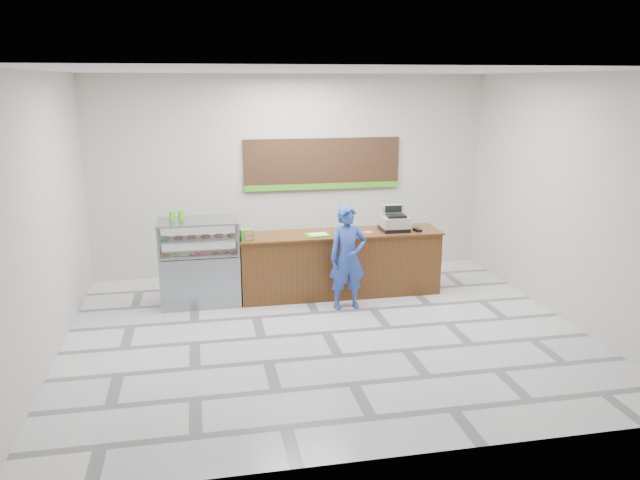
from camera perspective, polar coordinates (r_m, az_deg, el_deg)
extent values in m
plane|color=silver|center=(8.71, 0.57, -8.47)|extent=(7.00, 7.00, 0.00)
plane|color=beige|center=(11.10, -2.61, 5.91)|extent=(7.00, 0.00, 7.00)
plane|color=silver|center=(8.03, 0.63, 15.23)|extent=(7.00, 7.00, 0.00)
cube|color=brown|center=(10.08, 1.83, -2.24)|extent=(3.20, 0.70, 1.00)
cube|color=brown|center=(9.94, 1.85, 0.60)|extent=(3.26, 0.76, 0.03)
cube|color=gray|center=(9.86, -10.87, -3.48)|extent=(1.20, 0.70, 0.80)
cube|color=white|center=(9.69, -11.04, 0.18)|extent=(1.20, 0.70, 0.50)
cube|color=gray|center=(9.63, -11.12, 1.71)|extent=(1.22, 0.72, 0.03)
cube|color=silver|center=(9.75, -10.98, -1.13)|extent=(1.14, 0.64, 0.02)
cube|color=silver|center=(9.69, -11.05, 0.24)|extent=(1.14, 0.64, 0.02)
torus|color=#B35F2C|center=(9.65, -13.95, -1.23)|extent=(0.15, 0.15, 0.05)
torus|color=#9AE07A|center=(9.65, -13.10, -1.19)|extent=(0.15, 0.15, 0.05)
torus|color=#9AE07A|center=(9.64, -12.26, -1.15)|extent=(0.15, 0.15, 0.05)
torus|color=#F7597D|center=(9.64, -11.41, -1.11)|extent=(0.15, 0.15, 0.05)
torus|color=#F7597D|center=(9.64, -10.56, -1.07)|extent=(0.15, 0.15, 0.05)
torus|color=#B35F2C|center=(9.64, -9.71, -1.03)|extent=(0.15, 0.15, 0.05)
torus|color=#F7597D|center=(9.65, -8.86, -0.99)|extent=(0.15, 0.15, 0.05)
torus|color=#B35F2C|center=(9.65, -8.02, -0.94)|extent=(0.15, 0.15, 0.05)
torus|color=#9AE07A|center=(9.74, -14.00, 0.36)|extent=(0.15, 0.15, 0.05)
torus|color=#F7597D|center=(9.73, -12.82, 0.42)|extent=(0.15, 0.15, 0.05)
torus|color=#F7597D|center=(9.73, -11.65, 0.47)|extent=(0.15, 0.15, 0.05)
torus|color=#B35F2C|center=(9.73, -10.47, 0.53)|extent=(0.15, 0.15, 0.05)
torus|color=#F7597D|center=(9.73, -9.30, 0.59)|extent=(0.15, 0.15, 0.05)
torus|color=#B35F2C|center=(9.74, -8.12, 0.65)|extent=(0.15, 0.15, 0.05)
cube|color=black|center=(11.13, 0.23, 6.99)|extent=(2.80, 0.05, 0.90)
cube|color=#4CA722|center=(11.16, 0.26, 4.93)|extent=(2.80, 0.02, 0.10)
cube|color=black|center=(10.14, 6.80, 1.05)|extent=(0.43, 0.43, 0.06)
cube|color=gray|center=(10.11, 6.82, 1.70)|extent=(0.44, 0.46, 0.17)
cube|color=black|center=(10.01, 6.98, 2.18)|extent=(0.30, 0.22, 0.04)
cube|color=gray|center=(10.20, 6.62, 2.78)|extent=(0.36, 0.12, 0.17)
cube|color=black|center=(10.14, 6.73, 2.84)|extent=(0.28, 0.02, 0.11)
cube|color=black|center=(10.15, 8.90, 0.92)|extent=(0.11, 0.18, 0.04)
cube|color=#49C51B|center=(9.75, -0.25, 0.47)|extent=(0.39, 0.29, 0.02)
cube|color=white|center=(9.75, -0.13, 0.54)|extent=(0.28, 0.20, 0.00)
cube|color=white|center=(9.66, -6.78, 0.55)|extent=(0.17, 0.17, 0.12)
cylinder|color=silver|center=(9.69, -6.80, 0.59)|extent=(0.08, 0.08, 0.12)
cube|color=#4CA722|center=(9.50, -6.71, 0.48)|extent=(0.21, 0.15, 0.17)
cylinder|color=#F7597D|center=(9.99, 4.40, 0.74)|extent=(0.15, 0.15, 0.00)
cylinder|color=#4CA722|center=(9.70, -13.39, 2.19)|extent=(0.09, 0.09, 0.14)
cylinder|color=#4CA722|center=(9.70, -12.58, 2.26)|extent=(0.09, 0.09, 0.15)
imported|color=#28449E|center=(9.40, 2.55, -1.62)|extent=(0.59, 0.40, 1.59)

